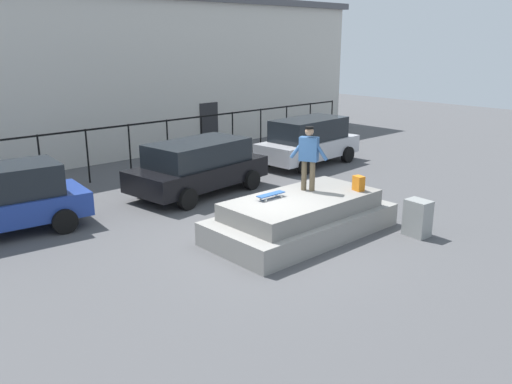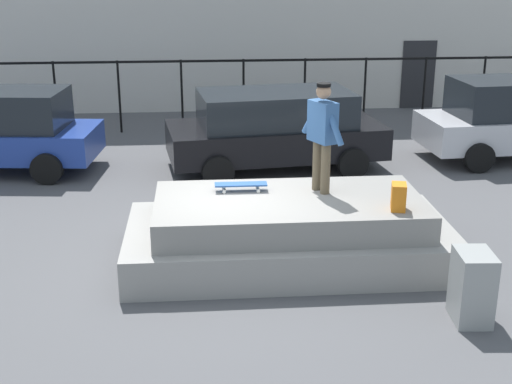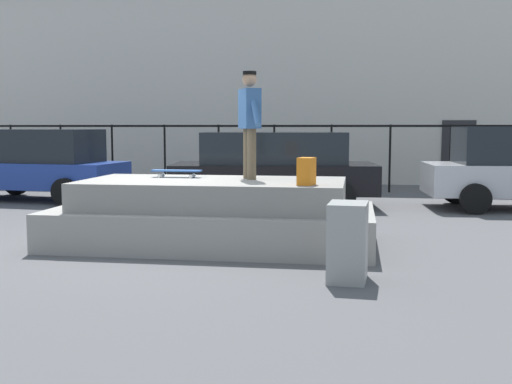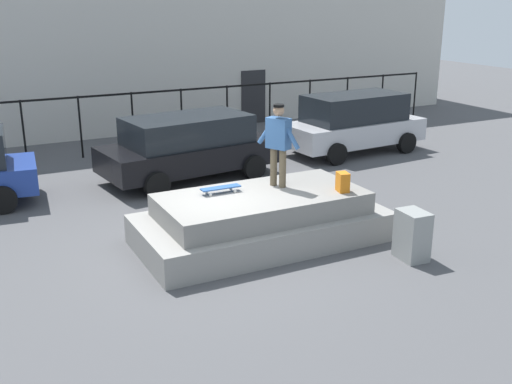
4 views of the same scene
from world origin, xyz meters
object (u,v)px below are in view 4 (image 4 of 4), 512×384
Objects in this scene: backpack at (343,182)px; skateboard at (221,188)px; car_black_hatchback_mid at (188,146)px; car_silver_hatchback_far at (354,122)px; skateboarder at (278,139)px; utility_box at (412,235)px.

skateboard is at bearing -101.82° from backpack.
car_black_hatchback_mid is (-1.16, 5.38, -0.29)m from backpack.
car_silver_hatchback_far is at bearing 35.77° from skateboard.
skateboarder reaches higher than backpack.
skateboard is 0.18× the size of car_silver_hatchback_far.
car_black_hatchback_mid is at bearing -154.90° from backpack.
backpack is 0.08× the size of car_silver_hatchback_far.
skateboard is 8.13m from car_silver_hatchback_far.
skateboard is (-1.21, 0.11, -0.86)m from skateboarder.
car_silver_hatchback_far reaches higher than skateboard.
skateboarder is at bearing -119.92° from backpack.
skateboarder is at bearing -5.33° from skateboard.
backpack is at bearing -42.88° from skateboarder.
utility_box is at bearing -41.07° from skateboard.
car_silver_hatchback_far reaches higher than backpack.
skateboard is at bearing 174.67° from skateboarder.
car_silver_hatchback_far reaches higher than car_black_hatchback_mid.
skateboarder is 1.51m from backpack.
car_silver_hatchback_far is at bearing 3.77° from car_black_hatchback_mid.
skateboarder is 2.08× the size of skateboard.
car_silver_hatchback_far is (5.38, 4.86, -1.01)m from skateboarder.
skateboard is 4.50m from car_black_hatchback_mid.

